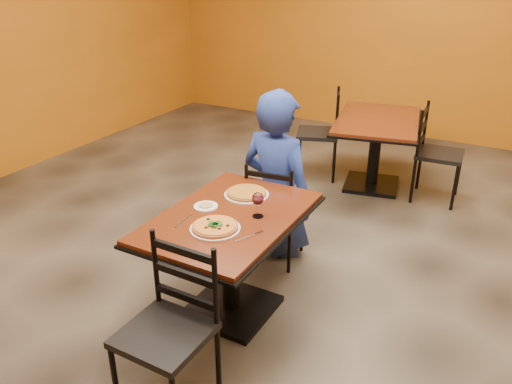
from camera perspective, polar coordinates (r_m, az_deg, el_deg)
The scene contains 18 objects.
floor at distance 4.05m, azimuth 1.01°, elevation -9.15°, with size 7.00×8.00×0.01m, color black.
wall_back at distance 7.19m, azimuth 17.02°, elevation 17.68°, with size 7.00×0.01×3.00m, color #C86C16.
table_main at distance 3.39m, azimuth -2.91°, elevation -5.46°, with size 0.83×1.23×0.75m.
table_second at distance 5.48m, azimuth 13.19°, elevation 5.99°, with size 1.06×1.37×0.75m.
chair_main_near at distance 2.79m, azimuth -10.11°, elevation -15.41°, with size 0.43×0.43×0.95m, color black, non-canonical shape.
chair_main_far at distance 4.07m, azimuth 2.18°, elevation -2.02°, with size 0.39×0.39×0.86m, color black, non-canonical shape.
chair_second_left at distance 5.70m, azimuth 6.84°, elevation 6.45°, with size 0.44×0.44×0.97m, color black, non-canonical shape.
chair_second_right at distance 5.39m, azimuth 19.72°, elevation 3.92°, with size 0.43×0.43×0.95m, color black, non-canonical shape.
diner at distance 4.11m, azimuth 2.39°, elevation 2.14°, with size 0.66×0.43×1.36m, color navy.
plate_main at distance 3.13m, azimuth -4.56°, elevation -4.08°, with size 0.31×0.31×0.01m, color white.
pizza_main at distance 3.12m, azimuth -4.57°, elevation -3.82°, with size 0.28×0.28×0.02m, color maroon.
plate_far at distance 3.56m, azimuth -1.06°, elevation -0.28°, with size 0.31×0.31×0.01m, color white.
pizza_far at distance 3.55m, azimuth -1.06°, elevation -0.05°, with size 0.28×0.28×0.02m, color gold.
side_plate at distance 3.41m, azimuth -5.60°, elevation -1.61°, with size 0.16×0.16×0.01m, color white.
dip at distance 3.40m, azimuth -5.60°, elevation -1.47°, with size 0.09×0.09×0.01m, color #A78E51.
wine_glass at distance 3.23m, azimuth 0.20°, elevation -1.31°, with size 0.08×0.08×0.18m, color white, non-canonical shape.
fork at distance 3.24m, azimuth -8.04°, elevation -3.22°, with size 0.01×0.19×0.00m, color silver.
knife at distance 3.05m, azimuth -0.72°, elevation -4.93°, with size 0.01×0.21×0.00m, color silver.
Camera 1 is at (1.57, -2.98, 2.26)m, focal length 36.03 mm.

